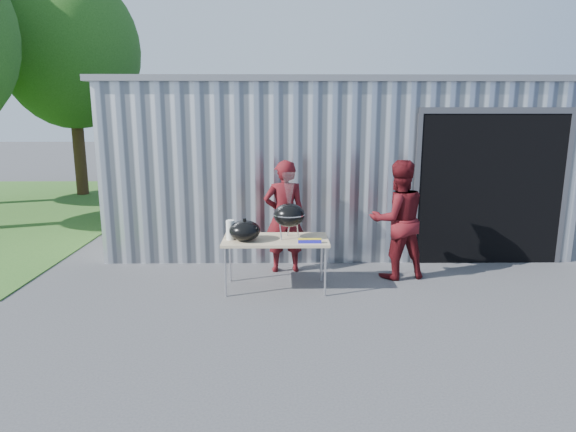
{
  "coord_description": "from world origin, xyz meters",
  "views": [
    {
      "loc": [
        -0.17,
        -6.17,
        2.48
      ],
      "look_at": [
        -0.09,
        0.61,
        1.05
      ],
      "focal_mm": 30.0,
      "sensor_mm": 36.0,
      "label": 1
    }
  ],
  "objects_px": {
    "person_bystander": "(398,220)",
    "person_cook": "(284,216)",
    "folding_table": "(276,241)",
    "kettle_grill": "(289,210)"
  },
  "relations": [
    {
      "from": "person_bystander",
      "to": "person_cook",
      "type": "bearing_deg",
      "value": -22.04
    },
    {
      "from": "kettle_grill",
      "to": "person_cook",
      "type": "bearing_deg",
      "value": 94.53
    },
    {
      "from": "person_cook",
      "to": "person_bystander",
      "type": "height_order",
      "value": "person_bystander"
    },
    {
      "from": "folding_table",
      "to": "person_cook",
      "type": "relative_size",
      "value": 0.83
    },
    {
      "from": "folding_table",
      "to": "person_bystander",
      "type": "distance_m",
      "value": 1.94
    },
    {
      "from": "person_cook",
      "to": "folding_table",
      "type": "bearing_deg",
      "value": 74.06
    },
    {
      "from": "folding_table",
      "to": "kettle_grill",
      "type": "height_order",
      "value": "kettle_grill"
    },
    {
      "from": "folding_table",
      "to": "kettle_grill",
      "type": "bearing_deg",
      "value": 3.61
    },
    {
      "from": "person_cook",
      "to": "person_bystander",
      "type": "xyz_separation_m",
      "value": [
        1.73,
        -0.32,
        0.01
      ]
    },
    {
      "from": "kettle_grill",
      "to": "person_bystander",
      "type": "bearing_deg",
      "value": 16.29
    }
  ]
}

